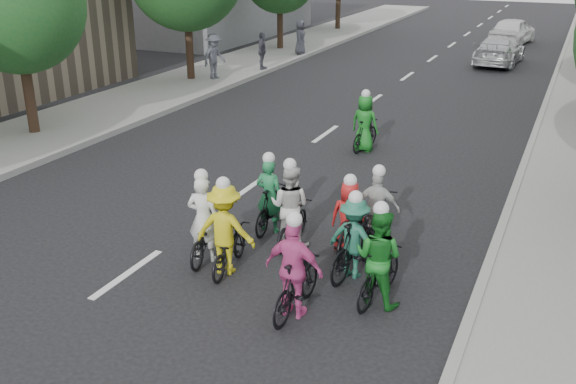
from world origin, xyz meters
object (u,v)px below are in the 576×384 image
Objects in this scene: cyclist_3 at (295,277)px; cyclist_8 at (378,216)px; cyclist_9 at (365,128)px; spectator_1 at (262,51)px; cyclist_2 at (226,236)px; cyclist_5 at (271,203)px; spectator_2 at (300,37)px; cyclist_7 at (355,242)px; cyclist_6 at (291,214)px; cyclist_4 at (350,223)px; spectator_0 at (214,56)px; follow_car_trail at (513,31)px; follow_car_lead at (499,50)px; cyclist_0 at (206,230)px; cyclist_1 at (379,264)px.

cyclist_8 is at bearing -95.98° from cyclist_3.
spectator_1 reaches higher than cyclist_9.
cyclist_2 is 1.99m from cyclist_5.
spectator_2 is (-8.01, 21.70, 0.30)m from cyclist_2.
cyclist_2 is at bearing 29.68° from cyclist_7.
spectator_2 is (-8.61, 20.17, 0.35)m from cyclist_6.
cyclist_4 is 1.12× the size of cyclist_9.
cyclist_7 is at bearing -128.49° from spectator_0.
cyclist_8 is at bearing -128.19° from cyclist_4.
cyclist_7 is 1.01× the size of cyclist_8.
spectator_2 is (-7.94, 19.72, 0.41)m from cyclist_5.
cyclist_6 is 6.54m from cyclist_9.
spectator_2 is (-9.48, -9.05, 0.24)m from follow_car_trail.
cyclist_7 is 7.51m from cyclist_9.
spectator_2 reaches higher than cyclist_7.
cyclist_9 is 0.38× the size of follow_car_lead.
cyclist_0 is 16.39m from spectator_0.
cyclist_8 is (2.23, 0.34, -0.02)m from cyclist_5.
cyclist_9 reaches higher than cyclist_7.
cyclist_1 is 1.06× the size of cyclist_5.
cyclist_6 is 0.97× the size of cyclist_7.
cyclist_1 is at bearing 145.56° from cyclist_5.
cyclist_7 is at bearing -103.23° from cyclist_3.
spectator_1 reaches higher than follow_car_lead.
spectator_2 is at bearing -70.13° from cyclist_5.
cyclist_3 is 20.42m from spectator_1.
cyclist_1 is at bearing 144.56° from cyclist_6.
cyclist_3 is at bearing 93.05° from follow_car_lead.
cyclist_3 is at bearing 144.95° from cyclist_0.
cyclist_1 is 2.30m from cyclist_8.
cyclist_9 is 15.84m from spectator_2.
cyclist_6 reaches higher than cyclist_8.
spectator_1 is (0.92, 2.70, -0.11)m from spectator_0.
spectator_2 is at bearing -55.56° from cyclist_7.
cyclist_1 is (3.48, -0.17, 0.11)m from cyclist_0.
cyclist_7 is 1.05× the size of cyclist_9.
cyclist_6 is at bearing 96.57° from follow_car_trail.
spectator_2 is at bearing -65.01° from cyclist_3.
cyclist_1 is 1.01× the size of cyclist_6.
cyclist_2 reaches higher than cyclist_1.
spectator_2 is at bearing -77.66° from cyclist_2.
cyclist_6 is at bearing 4.38° from cyclist_4.
cyclist_1 is 2.86m from cyclist_2.
cyclist_1 is 30.65m from follow_car_trail.
cyclist_2 is 23.13m from spectator_2.
spectator_1 is at bearing -50.01° from cyclist_1.
cyclist_1 is 1.00× the size of cyclist_3.
cyclist_3 is at bearing -132.79° from spectator_0.
follow_car_lead is 11.67m from spectator_1.
follow_car_trail is (1.48, 30.75, 0.06)m from cyclist_2.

